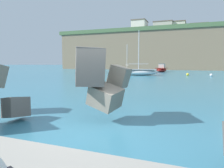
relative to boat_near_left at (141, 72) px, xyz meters
The scene contains 13 objects.
ground_plane 28.59m from the boat_near_left, 80.40° to the right, with size 400.00×400.00×0.00m, color teal.
breakwater_jetty 28.01m from the boat_near_left, 77.10° to the right, with size 31.26×6.19×2.83m.
boat_near_left is the anchor object (origin of this frame).
boat_near_centre 14.91m from the boat_near_left, 83.92° to the left, with size 2.67×4.53×1.92m.
boat_mid_left 7.89m from the boat_near_left, 123.03° to the left, with size 4.74×6.66×5.87m.
boat_far_centre 12.15m from the boat_near_left, 158.73° to the left, with size 2.64×5.67×2.27m.
mooring_buoy_inner 7.51m from the boat_near_left, 11.08° to the left, with size 0.44×0.44×0.44m.
mooring_buoy_outer 10.81m from the boat_near_left, ahead, with size 0.44×0.44×0.44m.
headland_bluff 45.19m from the boat_near_left, 84.56° to the left, with size 79.70×32.69×13.06m.
station_building_west 49.43m from the boat_near_left, 92.59° to the left, with size 7.26×5.25×4.53m.
station_building_central 50.92m from the boat_near_left, 87.86° to the left, with size 8.27×7.05×4.33m.
station_building_east 48.88m from the boat_near_left, 103.36° to the left, with size 5.37×7.33×5.18m.
station_building_annex 57.21m from the boat_near_left, 79.01° to the left, with size 6.67×7.88×4.05m.
Camera 1 is at (2.69, -5.42, 2.05)m, focal length 32.66 mm.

